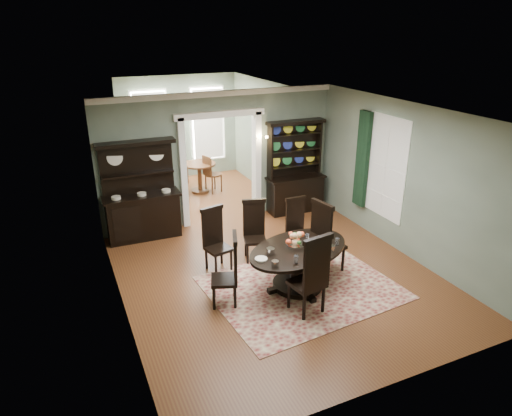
{
  "coord_description": "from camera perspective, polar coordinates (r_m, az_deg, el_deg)",
  "views": [
    {
      "loc": [
        -3.36,
        -6.49,
        4.36
      ],
      "look_at": [
        -0.19,
        0.6,
        1.19
      ],
      "focal_mm": 32.0,
      "sensor_mm": 36.0,
      "label": 1
    }
  ],
  "objects": [
    {
      "name": "parlor_chair_right",
      "position": [
        12.51,
        -5.65,
        4.4
      ],
      "size": [
        0.48,
        0.47,
        1.04
      ],
      "rotation": [
        0.0,
        0.0,
        -1.27
      ],
      "color": "#502D16",
      "rests_on": "parlor_floor"
    },
    {
      "name": "chair_end_right",
      "position": [
        8.43,
        8.58,
        -3.43
      ],
      "size": [
        0.59,
        0.61,
        1.42
      ],
      "rotation": [
        0.0,
        0.0,
        -1.39
      ],
      "color": "black",
      "rests_on": "rug"
    },
    {
      "name": "chair_near",
      "position": [
        7.2,
        7.04,
        -8.12
      ],
      "size": [
        0.59,
        0.57,
        1.41
      ],
      "rotation": [
        0.0,
        0.0,
        0.16
      ],
      "color": "black",
      "rests_on": "rug"
    },
    {
      "name": "parlor_table",
      "position": [
        12.57,
        -7.07,
        4.33
      ],
      "size": [
        0.89,
        0.89,
        0.82
      ],
      "color": "#502D16",
      "rests_on": "parlor_floor"
    },
    {
      "name": "parlor_chair_left",
      "position": [
        12.2,
        -9.31,
        3.32
      ],
      "size": [
        0.42,
        0.41,
        0.88
      ],
      "rotation": [
        0.0,
        0.0,
        1.97
      ],
      "color": "#502D16",
      "rests_on": "parlor_floor"
    },
    {
      "name": "chair_far_mid",
      "position": [
        8.91,
        -0.21,
        -2.52
      ],
      "size": [
        0.55,
        0.53,
        1.21
      ],
      "rotation": [
        0.0,
        0.0,
        2.85
      ],
      "color": "black",
      "rests_on": "rug"
    },
    {
      "name": "wall_sconce",
      "position": [
        10.58,
        0.66,
        8.69
      ],
      "size": [
        0.27,
        0.21,
        0.21
      ],
      "color": "gold",
      "rests_on": "back_wall_right"
    },
    {
      "name": "dining_table",
      "position": [
        7.98,
        5.3,
        -6.48
      ],
      "size": [
        2.3,
        2.3,
        0.78
      ],
      "rotation": [
        0.0,
        0.0,
        0.31
      ],
      "color": "black",
      "rests_on": "rug"
    },
    {
      "name": "doorway_trim",
      "position": [
        10.44,
        -4.48,
        6.9
      ],
      "size": [
        2.08,
        0.25,
        2.57
      ],
      "color": "white",
      "rests_on": "floor"
    },
    {
      "name": "chair_far_right",
      "position": [
        9.2,
        5.11,
        -1.98
      ],
      "size": [
        0.44,
        0.4,
        1.15
      ],
      "rotation": [
        0.0,
        0.0,
        3.14
      ],
      "color": "black",
      "rests_on": "rug"
    },
    {
      "name": "right_window",
      "position": [
        9.97,
        14.55,
        5.4
      ],
      "size": [
        0.15,
        1.47,
        2.12
      ],
      "color": "white",
      "rests_on": "wall_right"
    },
    {
      "name": "centerpiece",
      "position": [
        7.87,
        5.04,
        -4.35
      ],
      "size": [
        1.6,
        1.03,
        0.26
      ],
      "color": "silver",
      "rests_on": "dining_table"
    },
    {
      "name": "room",
      "position": [
        7.86,
        2.9,
        1.43
      ],
      "size": [
        5.51,
        6.01,
        3.01
      ],
      "color": "brown",
      "rests_on": "ground"
    },
    {
      "name": "chair_far_left",
      "position": [
        8.57,
        -5.14,
        -3.61
      ],
      "size": [
        0.53,
        0.52,
        1.22
      ],
      "rotation": [
        0.0,
        0.0,
        3.36
      ],
      "color": "black",
      "rests_on": "rug"
    },
    {
      "name": "sideboard",
      "position": [
        10.04,
        -14.06,
        0.36
      ],
      "size": [
        1.62,
        0.6,
        2.12
      ],
      "rotation": [
        0.0,
        0.0,
        -0.02
      ],
      "color": "black",
      "rests_on": "floor"
    },
    {
      "name": "welsh_dresser",
      "position": [
        11.18,
        4.88,
        3.61
      ],
      "size": [
        1.45,
        0.55,
        2.24
      ],
      "rotation": [
        0.0,
        0.0,
        -0.02
      ],
      "color": "black",
      "rests_on": "floor"
    },
    {
      "name": "rug",
      "position": [
        8.23,
        5.73,
        -9.85
      ],
      "size": [
        3.35,
        2.79,
        0.01
      ],
      "primitive_type": "cube",
      "rotation": [
        0.0,
        0.0,
        0.09
      ],
      "color": "maroon",
      "rests_on": "floor"
    },
    {
      "name": "parlor",
      "position": [
        12.81,
        -8.39,
        9.13
      ],
      "size": [
        3.51,
        3.5,
        3.01
      ],
      "color": "brown",
      "rests_on": "ground"
    },
    {
      "name": "chair_end_left",
      "position": [
        7.48,
        -3.25,
        -7.55
      ],
      "size": [
        0.56,
        0.58,
        1.24
      ],
      "rotation": [
        0.0,
        0.0,
        1.23
      ],
      "color": "black",
      "rests_on": "rug"
    }
  ]
}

